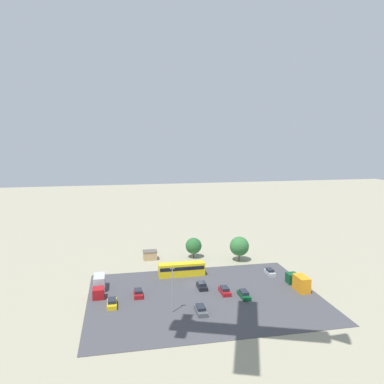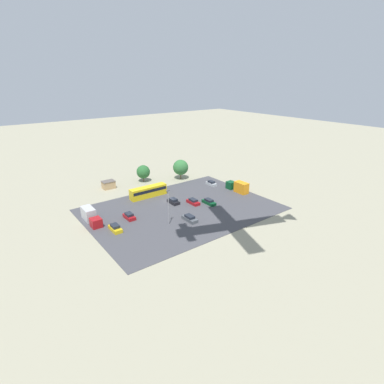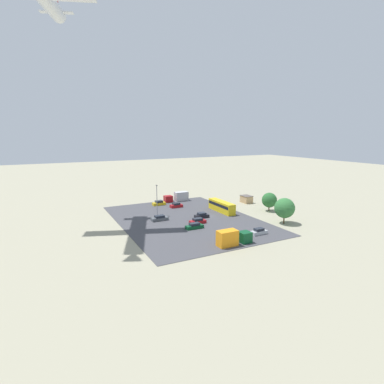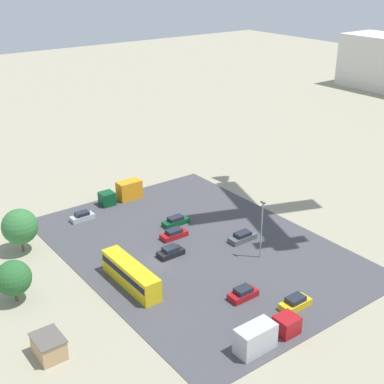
{
  "view_description": "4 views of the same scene",
  "coord_description": "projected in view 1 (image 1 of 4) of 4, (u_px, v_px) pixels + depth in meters",
  "views": [
    {
      "loc": [
        18.07,
        82.84,
        34.7
      ],
      "look_at": [
        6.06,
        22.91,
        25.88
      ],
      "focal_mm": 35.0,
      "sensor_mm": 36.0,
      "label": 1
    },
    {
      "loc": [
        43.71,
        69.42,
        34.52
      ],
      "look_at": [
        -5.11,
        4.9,
        3.4
      ],
      "focal_mm": 28.0,
      "sensor_mm": 36.0,
      "label": 2
    },
    {
      "loc": [
        -73.9,
        42.89,
        24.04
      ],
      "look_at": [
        4.08,
        2.91,
        6.98
      ],
      "focal_mm": 28.0,
      "sensor_mm": 36.0,
      "label": 3
    },
    {
      "loc": [
        57.86,
        -37.51,
        41.58
      ],
      "look_at": [
        -4.99,
        9.49,
        7.1
      ],
      "focal_mm": 50.0,
      "sensor_mm": 36.0,
      "label": 4
    }
  ],
  "objects": [
    {
      "name": "parked_car_1",
      "position": [
        225.0,
        291.0,
        84.11
      ],
      "size": [
        1.88,
        4.51,
        1.47
      ],
      "rotation": [
        0.0,
        0.0,
        3.14
      ],
      "color": "maroon",
      "rests_on": "ground"
    },
    {
      "name": "ground_plane",
      "position": [
        198.0,
        285.0,
        88.86
      ],
      "size": [
        400.0,
        400.0,
        0.0
      ],
      "primitive_type": "plane",
      "color": "gray"
    },
    {
      "name": "parked_car_0",
      "position": [
        202.0,
        286.0,
        86.85
      ],
      "size": [
        1.99,
        4.09,
        1.52
      ],
      "color": "black",
      "rests_on": "ground"
    },
    {
      "name": "tree_near_shed",
      "position": [
        239.0,
        246.0,
        106.13
      ],
      "size": [
        5.48,
        5.48,
        7.03
      ],
      "color": "brown",
      "rests_on": "ground"
    },
    {
      "name": "tree_apron_mid",
      "position": [
        194.0,
        246.0,
        109.15
      ],
      "size": [
        4.71,
        4.71,
        5.89
      ],
      "color": "brown",
      "rests_on": "ground"
    },
    {
      "name": "parked_car_6",
      "position": [
        201.0,
        310.0,
        74.72
      ],
      "size": [
        1.91,
        4.73,
        1.47
      ],
      "color": "#4C5156",
      "rests_on": "ground"
    },
    {
      "name": "shed_building",
      "position": [
        150.0,
        255.0,
        107.78
      ],
      "size": [
        4.09,
        3.16,
        2.56
      ],
      "color": "tan",
      "rests_on": "ground"
    },
    {
      "name": "parked_car_4",
      "position": [
        138.0,
        293.0,
        82.56
      ],
      "size": [
        1.92,
        4.1,
        1.54
      ],
      "rotation": [
        0.0,
        0.0,
        3.14
      ],
      "color": "maroon",
      "rests_on": "ground"
    },
    {
      "name": "parked_truck_0",
      "position": [
        99.0,
        285.0,
        85.01
      ],
      "size": [
        2.48,
        8.93,
        3.24
      ],
      "color": "maroon",
      "rests_on": "ground"
    },
    {
      "name": "parked_car_2",
      "position": [
        244.0,
        294.0,
        82.04
      ],
      "size": [
        1.78,
        4.65,
        1.48
      ],
      "color": "#0C4723",
      "rests_on": "ground"
    },
    {
      "name": "light_pole_lot_centre",
      "position": [
        172.0,
        288.0,
        74.33
      ],
      "size": [
        0.9,
        0.28,
        9.19
      ],
      "color": "gray",
      "rests_on": "ground"
    },
    {
      "name": "bus",
      "position": [
        182.0,
        269.0,
        94.69
      ],
      "size": [
        11.7,
        2.61,
        3.31
      ],
      "rotation": [
        0.0,
        0.0,
        1.57
      ],
      "color": "gold",
      "rests_on": "ground"
    },
    {
      "name": "parked_car_5",
      "position": [
        112.0,
        303.0,
        77.6
      ],
      "size": [
        1.95,
        4.36,
        1.58
      ],
      "rotation": [
        0.0,
        0.0,
        3.14
      ],
      "color": "gold",
      "rests_on": "ground"
    },
    {
      "name": "parking_lot_surface",
      "position": [
        205.0,
        297.0,
        82.25
      ],
      "size": [
        50.48,
        36.67,
        0.08
      ],
      "color": "#424247",
      "rests_on": "ground"
    },
    {
      "name": "parked_car_3",
      "position": [
        270.0,
        272.0,
        95.72
      ],
      "size": [
        1.7,
        4.12,
        1.5
      ],
      "color": "#ADB2B7",
      "rests_on": "ground"
    },
    {
      "name": "parked_truck_1",
      "position": [
        299.0,
        282.0,
        86.62
      ],
      "size": [
        2.43,
        8.2,
        3.46
      ],
      "rotation": [
        0.0,
        0.0,
        3.14
      ],
      "color": "#0C4723",
      "rests_on": "ground"
    }
  ]
}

